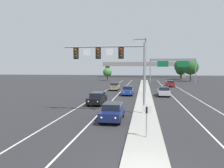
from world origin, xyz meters
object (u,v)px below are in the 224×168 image
(street_lamp_median, at_px, (144,62))
(car_receding_silver, at_px, (164,91))
(car_oncoming_blue, at_px, (128,90))
(highway_sign_gantry, at_px, (173,63))
(overhead_signal_mast, at_px, (115,60))
(car_oncoming_navy, at_px, (112,111))
(car_oncoming_black, at_px, (97,98))
(car_receding_red, at_px, (170,83))
(tree_far_right_c, at_px, (181,70))
(tree_far_left_a, at_px, (107,72))
(tree_far_right_a, at_px, (182,66))
(median_sign_post, at_px, (147,116))
(tree_far_right_b, at_px, (191,67))
(car_oncoming_tan, at_px, (115,86))

(street_lamp_median, xyz_separation_m, car_receding_silver, (3.29, -3.02, -4.97))
(street_lamp_median, bearing_deg, car_oncoming_blue, -139.31)
(car_receding_silver, height_order, highway_sign_gantry, highway_sign_gantry)
(overhead_signal_mast, height_order, car_oncoming_navy, overhead_signal_mast)
(car_oncoming_black, height_order, car_receding_red, same)
(car_oncoming_blue, distance_m, tree_far_right_c, 59.39)
(tree_far_left_a, bearing_deg, highway_sign_gantry, -30.33)
(street_lamp_median, bearing_deg, tree_far_left_a, 109.08)
(car_receding_red, bearing_deg, car_oncoming_blue, -116.94)
(car_oncoming_navy, distance_m, tree_far_right_c, 77.41)
(highway_sign_gantry, bearing_deg, tree_far_right_a, 74.87)
(overhead_signal_mast, distance_m, street_lamp_median, 18.50)
(median_sign_post, bearing_deg, street_lamp_median, 90.45)
(overhead_signal_mast, bearing_deg, tree_far_right_b, 71.53)
(street_lamp_median, xyz_separation_m, tree_far_right_c, (15.07, 54.14, -2.01))
(car_oncoming_blue, height_order, car_oncoming_tan, same)
(overhead_signal_mast, bearing_deg, car_oncoming_navy, -86.97)
(car_oncoming_black, bearing_deg, tree_far_right_a, 71.64)
(car_receding_silver, bearing_deg, car_receding_red, 80.36)
(car_oncoming_navy, relative_size, car_oncoming_blue, 1.00)
(car_oncoming_black, xyz_separation_m, tree_far_right_c, (21.08, 67.03, 2.96))
(overhead_signal_mast, distance_m, car_oncoming_tan, 24.44)
(car_oncoming_blue, xyz_separation_m, car_receding_red, (9.31, 18.31, 0.00))
(car_receding_red, height_order, tree_far_left_a, tree_far_left_a)
(median_sign_post, distance_m, tree_far_left_a, 66.14)
(median_sign_post, bearing_deg, car_oncoming_black, 115.15)
(car_oncoming_navy, relative_size, tree_far_right_c, 0.77)
(street_lamp_median, bearing_deg, tree_far_right_b, 67.39)
(car_oncoming_black, height_order, tree_far_left_a, tree_far_left_a)
(overhead_signal_mast, relative_size, median_sign_post, 3.85)
(tree_far_left_a, bearing_deg, car_oncoming_blue, -75.59)
(median_sign_post, distance_m, car_oncoming_tan, 32.29)
(highway_sign_gantry, bearing_deg, tree_far_left_a, 149.67)
(street_lamp_median, height_order, car_oncoming_black, street_lamp_median)
(car_oncoming_navy, relative_size, car_oncoming_tan, 1.00)
(street_lamp_median, xyz_separation_m, tree_far_left_a, (-13.35, 38.60, -2.73))
(car_oncoming_tan, bearing_deg, tree_far_right_c, 66.36)
(car_oncoming_navy, bearing_deg, street_lamp_median, 82.41)
(car_oncoming_blue, xyz_separation_m, tree_far_left_a, (-10.54, 41.01, 2.24))
(tree_far_left_a, bearing_deg, median_sign_post, -78.17)
(car_oncoming_blue, distance_m, highway_sign_gantry, 30.91)
(tree_far_right_b, height_order, tree_far_right_a, tree_far_right_a)
(car_oncoming_black, bearing_deg, tree_far_right_b, 66.78)
(highway_sign_gantry, height_order, tree_far_right_b, tree_far_right_b)
(highway_sign_gantry, bearing_deg, tree_far_right_b, 58.09)
(car_oncoming_blue, xyz_separation_m, car_oncoming_tan, (-3.41, 7.92, 0.00))
(street_lamp_median, relative_size, tree_far_right_a, 1.21)
(car_oncoming_blue, relative_size, highway_sign_gantry, 0.34)
(car_oncoming_blue, height_order, tree_far_left_a, tree_far_left_a)
(car_oncoming_blue, relative_size, car_oncoming_tan, 1.00)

